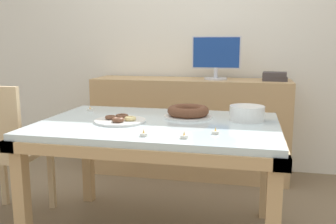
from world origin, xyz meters
TOP-DOWN VIEW (x-y plane):
  - wall_back at (0.00, 1.50)m, footprint 8.00×0.10m
  - dining_table at (0.00, 0.00)m, footprint 1.44×0.97m
  - chair at (-1.03, -0.04)m, footprint 0.44×0.44m
  - sideboard at (0.00, 1.20)m, footprint 1.76×0.44m
  - computer_monitor at (0.23, 1.20)m, footprint 0.42×0.20m
  - book_stack at (0.73, 1.20)m, footprint 0.21×0.20m
  - cake_chocolate_round at (0.15, 0.18)m, footprint 0.31×0.31m
  - pastry_platter at (-0.22, -0.05)m, footprint 0.31×0.31m
  - plate_stack at (0.52, 0.16)m, footprint 0.21×0.21m
  - tealight_left_edge at (0.36, -0.23)m, footprint 0.04×0.04m
  - tealight_centre at (0.01, -0.35)m, footprint 0.04×0.04m
  - tealight_right_edge at (0.22, -0.35)m, footprint 0.04×0.04m
  - tealight_near_front at (-0.55, 0.26)m, footprint 0.04×0.04m

SIDE VIEW (x-z plane):
  - sideboard at x=0.00m, z-range 0.00..0.88m
  - chair at x=-1.03m, z-range 0.05..0.99m
  - dining_table at x=0.00m, z-range 0.28..1.01m
  - tealight_left_edge at x=0.36m, z-range 0.72..0.76m
  - tealight_centre at x=0.01m, z-range 0.72..0.76m
  - tealight_right_edge at x=0.22m, z-range 0.72..0.76m
  - tealight_near_front at x=-0.55m, z-range 0.72..0.76m
  - pastry_platter at x=-0.22m, z-range 0.72..0.76m
  - cake_chocolate_round at x=0.15m, z-range 0.73..0.80m
  - plate_stack at x=0.52m, z-range 0.73..0.82m
  - book_stack at x=0.73m, z-range 0.88..0.96m
  - computer_monitor at x=0.23m, z-range 0.88..1.26m
  - wall_back at x=0.00m, z-range 0.00..2.60m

